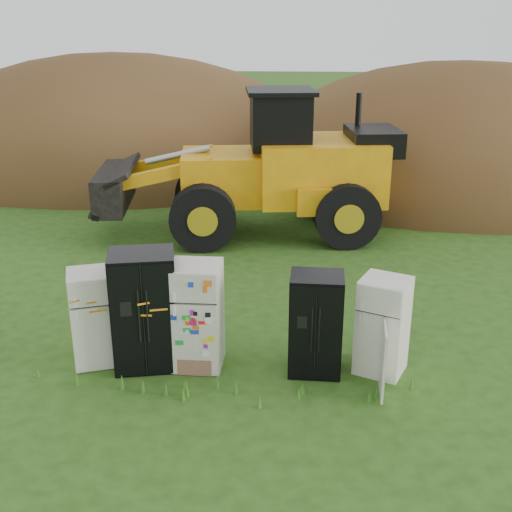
{
  "coord_description": "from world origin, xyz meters",
  "views": [
    {
      "loc": [
        0.93,
        -9.19,
        5.39
      ],
      "look_at": [
        0.17,
        2.0,
        1.18
      ],
      "focal_mm": 45.0,
      "sensor_mm": 36.0,
      "label": 1
    }
  ],
  "objects_px": {
    "fridge_sticker": "(197,316)",
    "fridge_black_right": "(316,324)",
    "fridge_leftmost": "(93,317)",
    "fridge_black_side": "(144,310)",
    "wheel_loader": "(243,164)",
    "fridge_open_door": "(383,326)"
  },
  "relations": [
    {
      "from": "fridge_open_door",
      "to": "wheel_loader",
      "type": "relative_size",
      "value": 0.21
    },
    {
      "from": "fridge_sticker",
      "to": "fridge_open_door",
      "type": "xyz_separation_m",
      "value": [
        2.96,
        -0.0,
        -0.09
      ]
    },
    {
      "from": "fridge_sticker",
      "to": "fridge_black_right",
      "type": "xyz_separation_m",
      "value": [
        1.9,
        -0.06,
        -0.05
      ]
    },
    {
      "from": "fridge_black_right",
      "to": "fridge_leftmost",
      "type": "bearing_deg",
      "value": -178.88
    },
    {
      "from": "fridge_black_right",
      "to": "fridge_open_door",
      "type": "height_order",
      "value": "fridge_black_right"
    },
    {
      "from": "fridge_leftmost",
      "to": "wheel_loader",
      "type": "height_order",
      "value": "wheel_loader"
    },
    {
      "from": "fridge_leftmost",
      "to": "fridge_black_right",
      "type": "height_order",
      "value": "fridge_black_right"
    },
    {
      "from": "fridge_black_side",
      "to": "fridge_sticker",
      "type": "xyz_separation_m",
      "value": [
        0.84,
        0.05,
        -0.09
      ]
    },
    {
      "from": "fridge_sticker",
      "to": "fridge_black_side",
      "type": "bearing_deg",
      "value": -175.81
    },
    {
      "from": "fridge_black_right",
      "to": "wheel_loader",
      "type": "distance_m",
      "value": 7.2
    },
    {
      "from": "fridge_open_door",
      "to": "wheel_loader",
      "type": "height_order",
      "value": "wheel_loader"
    },
    {
      "from": "wheel_loader",
      "to": "fridge_sticker",
      "type": "bearing_deg",
      "value": -98.43
    },
    {
      "from": "fridge_sticker",
      "to": "fridge_black_right",
      "type": "distance_m",
      "value": 1.9
    },
    {
      "from": "fridge_leftmost",
      "to": "fridge_black_right",
      "type": "bearing_deg",
      "value": -19.76
    },
    {
      "from": "fridge_black_side",
      "to": "fridge_open_door",
      "type": "relative_size",
      "value": 1.22
    },
    {
      "from": "fridge_leftmost",
      "to": "fridge_open_door",
      "type": "relative_size",
      "value": 1.0
    },
    {
      "from": "fridge_leftmost",
      "to": "fridge_sticker",
      "type": "distance_m",
      "value": 1.7
    },
    {
      "from": "fridge_leftmost",
      "to": "fridge_black_side",
      "type": "relative_size",
      "value": 0.82
    },
    {
      "from": "fridge_sticker",
      "to": "fridge_black_right",
      "type": "relative_size",
      "value": 1.07
    },
    {
      "from": "fridge_sticker",
      "to": "wheel_loader",
      "type": "relative_size",
      "value": 0.23
    },
    {
      "from": "fridge_black_side",
      "to": "fridge_open_door",
      "type": "distance_m",
      "value": 3.8
    },
    {
      "from": "fridge_leftmost",
      "to": "fridge_black_right",
      "type": "distance_m",
      "value": 3.6
    }
  ]
}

